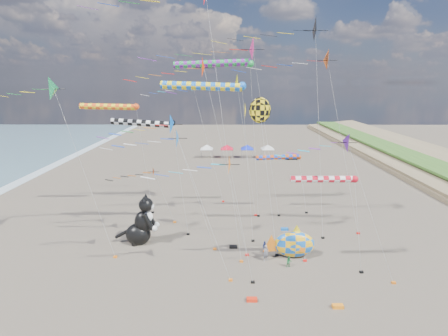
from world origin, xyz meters
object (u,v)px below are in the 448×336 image
cat_inflatable (140,219)px  parked_car (292,157)px  person_adult (266,253)px  child_green (289,262)px  fish_inflatable (294,244)px  child_blue (264,246)px

cat_inflatable → parked_car: bearing=62.4°
person_adult → child_green: (2.18, -1.31, -0.28)m
fish_inflatable → child_green: size_ratio=4.98×
cat_inflatable → child_blue: 14.41m
fish_inflatable → person_adult: 3.20m
fish_inflatable → child_green: bearing=-111.2°
child_green → parked_car: (9.69, 50.70, -0.01)m
person_adult → child_green: bearing=-63.5°
fish_inflatable → person_adult: bearing=-164.2°
cat_inflatable → person_adult: cat_inflatable is taller
cat_inflatable → fish_inflatable: (17.01, -3.29, -1.50)m
fish_inflatable → child_green: fish_inflatable is taller
cat_inflatable → parked_car: cat_inflatable is taller
fish_inflatable → child_green: 2.48m
cat_inflatable → child_blue: (14.08, -1.98, -2.36)m
cat_inflatable → child_green: cat_inflatable is taller
cat_inflatable → fish_inflatable: bearing=-8.8°
fish_inflatable → cat_inflatable: bearing=169.1°
cat_inflatable → fish_inflatable: 17.39m
child_green → parked_car: child_green is taller
fish_inflatable → child_blue: 3.32m
parked_car → fish_inflatable: bearing=166.2°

